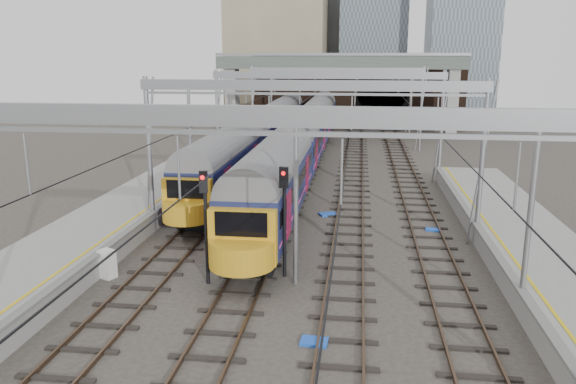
# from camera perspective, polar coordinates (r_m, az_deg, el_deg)

# --- Properties ---
(ground) EXTENTS (160.00, 160.00, 0.00)m
(ground) POSITION_cam_1_polar(r_m,az_deg,el_deg) (21.24, 0.14, -11.34)
(ground) COLOR #38332D
(ground) RESTS_ON ground
(platform_left) EXTENTS (4.32, 55.00, 1.12)m
(platform_left) POSITION_cam_1_polar(r_m,az_deg,el_deg) (26.37, -21.78, -5.97)
(platform_left) COLOR gray
(platform_left) RESTS_ON ground
(tracks) EXTENTS (14.40, 80.00, 0.22)m
(tracks) POSITION_cam_1_polar(r_m,az_deg,el_deg) (35.34, 3.17, -1.02)
(tracks) COLOR #4C3828
(tracks) RESTS_ON ground
(overhead_line) EXTENTS (16.80, 80.00, 8.00)m
(overhead_line) POSITION_cam_1_polar(r_m,az_deg,el_deg) (40.72, 3.97, 10.27)
(overhead_line) COLOR gray
(overhead_line) RESTS_ON ground
(retaining_wall) EXTENTS (28.00, 2.75, 9.00)m
(retaining_wall) POSITION_cam_1_polar(r_m,az_deg,el_deg) (71.18, 6.57, 9.88)
(retaining_wall) COLOR black
(retaining_wall) RESTS_ON ground
(overbridge) EXTENTS (28.00, 3.00, 9.25)m
(overbridge) POSITION_cam_1_polar(r_m,az_deg,el_deg) (65.16, 5.30, 12.14)
(overbridge) COLOR gray
(overbridge) RESTS_ON ground
(city_skyline) EXTENTS (37.50, 27.50, 60.00)m
(city_skyline) POSITION_cam_1_polar(r_m,az_deg,el_deg) (89.94, 7.90, 18.76)
(city_skyline) COLOR tan
(city_skyline) RESTS_ON ground
(train_main) EXTENTS (2.77, 63.97, 4.77)m
(train_main) POSITION_cam_1_polar(r_m,az_deg,el_deg) (52.74, 2.47, 6.60)
(train_main) COLOR black
(train_main) RESTS_ON ground
(train_second) EXTENTS (2.59, 44.94, 4.52)m
(train_second) POSITION_cam_1_polar(r_m,az_deg,el_deg) (49.57, -2.54, 6.01)
(train_second) COLOR black
(train_second) RESTS_ON ground
(signal_near_left) EXTENTS (0.37, 0.46, 4.69)m
(signal_near_left) POSITION_cam_1_polar(r_m,az_deg,el_deg) (22.24, -8.40, -2.15)
(signal_near_left) COLOR black
(signal_near_left) RESTS_ON ground
(signal_near_centre) EXTENTS (0.38, 0.46, 4.70)m
(signal_near_centre) POSITION_cam_1_polar(r_m,az_deg,el_deg) (22.72, -0.39, -1.65)
(signal_near_centre) COLOR black
(signal_near_centre) RESTS_ON ground
(relay_cabinet) EXTENTS (0.76, 0.71, 1.21)m
(relay_cabinet) POSITION_cam_1_polar(r_m,az_deg,el_deg) (24.55, -17.88, -6.96)
(relay_cabinet) COLOR silver
(relay_cabinet) RESTS_ON ground
(equip_cover_a) EXTENTS (0.92, 0.69, 0.10)m
(equip_cover_a) POSITION_cam_1_polar(r_m,az_deg,el_deg) (18.67, 2.68, -14.94)
(equip_cover_a) COLOR blue
(equip_cover_a) RESTS_ON ground
(equip_cover_b) EXTENTS (1.15, 1.01, 0.11)m
(equip_cover_b) POSITION_cam_1_polar(r_m,az_deg,el_deg) (32.53, 4.08, -2.27)
(equip_cover_b) COLOR blue
(equip_cover_b) RESTS_ON ground
(equip_cover_c) EXTENTS (0.83, 0.66, 0.09)m
(equip_cover_c) POSITION_cam_1_polar(r_m,az_deg,el_deg) (30.64, 14.50, -3.73)
(equip_cover_c) COLOR blue
(equip_cover_c) RESTS_ON ground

